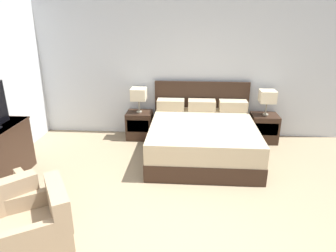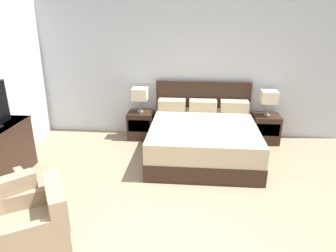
# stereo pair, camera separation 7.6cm
# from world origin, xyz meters

# --- Properties ---
(wall_back) EXTENTS (6.67, 0.06, 2.72)m
(wall_back) POSITION_xyz_m (0.00, 3.57, 1.36)
(wall_back) COLOR silver
(wall_back) RESTS_ON ground
(bed) EXTENTS (1.87, 1.99, 1.13)m
(bed) POSITION_xyz_m (0.52, 2.56, 0.33)
(bed) COLOR #332116
(bed) RESTS_ON ground
(nightstand_left) EXTENTS (0.50, 0.45, 0.54)m
(nightstand_left) POSITION_xyz_m (-0.71, 3.26, 0.27)
(nightstand_left) COLOR #332116
(nightstand_left) RESTS_ON ground
(nightstand_right) EXTENTS (0.50, 0.45, 0.54)m
(nightstand_right) POSITION_xyz_m (1.75, 3.26, 0.27)
(nightstand_right) COLOR #332116
(nightstand_right) RESTS_ON ground
(table_lamp_left) EXTENTS (0.29, 0.29, 0.48)m
(table_lamp_left) POSITION_xyz_m (-0.71, 3.26, 0.90)
(table_lamp_left) COLOR gray
(table_lamp_left) RESTS_ON nightstand_left
(table_lamp_right) EXTENTS (0.29, 0.29, 0.48)m
(table_lamp_right) POSITION_xyz_m (1.75, 3.26, 0.90)
(table_lamp_right) COLOR gray
(table_lamp_right) RESTS_ON nightstand_right
(dresser) EXTENTS (0.46, 1.17, 0.83)m
(dresser) POSITION_xyz_m (-2.48, 1.42, 0.43)
(dresser) COLOR #332116
(dresser) RESTS_ON ground
(armchair_by_window) EXTENTS (0.97, 0.97, 0.76)m
(armchair_by_window) POSITION_xyz_m (-1.78, 0.33, 0.28)
(armchair_by_window) COLOR #9E8466
(armchair_by_window) RESTS_ON ground
(armchair_companion) EXTENTS (0.94, 0.94, 0.76)m
(armchair_companion) POSITION_xyz_m (-1.22, 0.02, 0.28)
(armchair_companion) COLOR #9E8466
(armchair_companion) RESTS_ON ground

